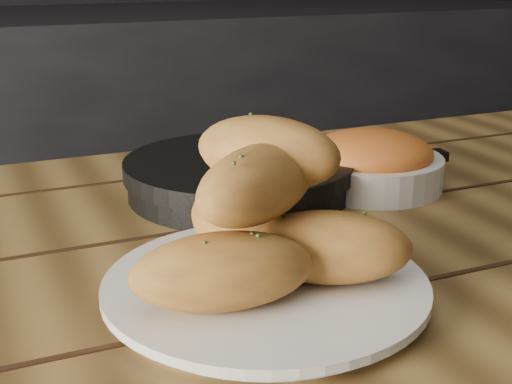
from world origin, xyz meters
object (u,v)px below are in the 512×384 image
at_px(table, 277,346).
at_px(plate, 265,289).
at_px(skillet, 241,176).
at_px(bowl, 371,162).
at_px(bread_rolls, 263,217).

relative_size(table, plate, 5.47).
bearing_deg(table, plate, -122.00).
relative_size(skillet, bowl, 2.30).
distance_m(skillet, bowl, 0.17).
height_order(bread_rolls, skillet, bread_rolls).
height_order(table, skillet, skillet).
distance_m(table, bread_rolls, 0.19).
bearing_deg(skillet, plate, -108.14).
bearing_deg(bowl, table, -142.75).
bearing_deg(table, skillet, 78.04).
bearing_deg(bread_rolls, skillet, 71.40).
xyz_separation_m(bread_rolls, bowl, (0.25, 0.23, -0.04)).
relative_size(bread_rolls, bowl, 1.40).
height_order(table, plate, plate).
distance_m(table, skillet, 0.23).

